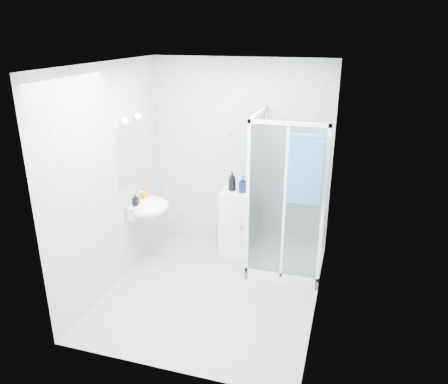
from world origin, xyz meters
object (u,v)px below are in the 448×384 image
(storage_cabinet, at_px, (235,223))
(shampoo_bottle_b, at_px, (243,184))
(shower_enclosure, at_px, (280,238))
(shampoo_bottle_a, at_px, (232,181))
(soap_dispenser_orange, at_px, (145,193))
(soap_dispenser_black, at_px, (136,200))
(wall_basin, at_px, (148,207))
(hand_towel, at_px, (305,168))

(storage_cabinet, distance_m, shampoo_bottle_b, 0.58)
(shower_enclosure, bearing_deg, storage_cabinet, 159.82)
(shampoo_bottle_a, bearing_deg, soap_dispenser_orange, -157.03)
(storage_cabinet, height_order, soap_dispenser_black, soap_dispenser_black)
(wall_basin, relative_size, shampoo_bottle_a, 2.12)
(shampoo_bottle_b, distance_m, soap_dispenser_black, 1.38)
(shower_enclosure, xyz_separation_m, hand_towel, (0.29, -0.40, 1.07))
(storage_cabinet, bearing_deg, shampoo_bottle_a, 179.04)
(shampoo_bottle_a, height_order, soap_dispenser_orange, shampoo_bottle_a)
(shower_enclosure, xyz_separation_m, wall_basin, (-1.66, -0.32, 0.35))
(shower_enclosure, height_order, shampoo_bottle_b, shower_enclosure)
(wall_basin, bearing_deg, soap_dispenser_black, -122.43)
(wall_basin, distance_m, soap_dispenser_orange, 0.21)
(wall_basin, distance_m, shampoo_bottle_a, 1.13)
(hand_towel, bearing_deg, soap_dispenser_black, -178.34)
(hand_towel, xyz_separation_m, shampoo_bottle_b, (-0.85, 0.63, -0.49))
(wall_basin, bearing_deg, shower_enclosure, 10.81)
(soap_dispenser_orange, bearing_deg, storage_cabinet, 22.01)
(shampoo_bottle_b, height_order, soap_dispenser_orange, shampoo_bottle_b)
(shampoo_bottle_a, xyz_separation_m, soap_dispenser_black, (-1.04, -0.70, -0.12))
(shampoo_bottle_a, xyz_separation_m, shampoo_bottle_b, (0.15, -0.01, -0.03))
(shampoo_bottle_a, bearing_deg, storage_cabinet, -0.55)
(wall_basin, relative_size, soap_dispenser_black, 3.61)
(shampoo_bottle_a, bearing_deg, hand_towel, -32.77)
(shampoo_bottle_b, height_order, soap_dispenser_black, shampoo_bottle_b)
(shampoo_bottle_a, relative_size, shampoo_bottle_b, 1.24)
(storage_cabinet, xyz_separation_m, hand_towel, (0.95, -0.64, 1.06))
(wall_basin, xyz_separation_m, soap_dispenser_black, (-0.09, -0.14, 0.14))
(shower_enclosure, bearing_deg, hand_towel, -53.91)
(hand_towel, height_order, shampoo_bottle_b, hand_towel)
(shampoo_bottle_b, relative_size, soap_dispenser_orange, 1.40)
(hand_towel, xyz_separation_m, soap_dispenser_orange, (-2.05, 0.20, -0.58))
(shower_enclosure, relative_size, soap_dispenser_black, 12.90)
(shower_enclosure, xyz_separation_m, storage_cabinet, (-0.66, 0.24, 0.01))
(shampoo_bottle_a, relative_size, soap_dispenser_black, 1.71)
(shampoo_bottle_a, bearing_deg, soap_dispenser_black, -145.93)
(shampoo_bottle_a, distance_m, soap_dispenser_orange, 1.14)
(soap_dispenser_orange, bearing_deg, shampoo_bottle_a, 22.97)
(hand_towel, distance_m, shampoo_bottle_b, 1.17)
(wall_basin, height_order, soap_dispenser_orange, soap_dispenser_orange)
(storage_cabinet, height_order, soap_dispenser_orange, soap_dispenser_orange)
(storage_cabinet, height_order, shampoo_bottle_a, shampoo_bottle_a)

